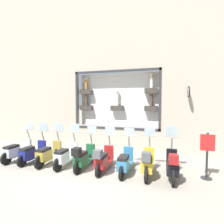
{
  "coord_description": "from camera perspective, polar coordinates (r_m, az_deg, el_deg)",
  "views": [
    {
      "loc": [
        -5.79,
        -2.51,
        2.6
      ],
      "look_at": [
        1.75,
        -0.29,
        2.14
      ],
      "focal_mm": 28.0,
      "sensor_mm": 36.0,
      "label": 1
    }
  ],
  "objects": [
    {
      "name": "ground_plane",
      "position": [
        6.83,
        -6.87,
        -19.05
      ],
      "size": [
        120.0,
        120.0,
        0.0
      ],
      "primitive_type": "plane",
      "color": "gray"
    },
    {
      "name": "scooter_red_3",
      "position": [
        6.74,
        -2.91,
        -15.16
      ],
      "size": [
        1.79,
        0.6,
        1.55
      ],
      "color": "black",
      "rests_on": "ground_plane"
    },
    {
      "name": "scooter_white_5",
      "position": [
        7.48,
        -14.93,
        -13.58
      ],
      "size": [
        1.8,
        0.6,
        1.63
      ],
      "color": "black",
      "rests_on": "ground_plane"
    },
    {
      "name": "building_facade",
      "position": [
        9.94,
        1.49,
        15.43
      ],
      "size": [
        1.19,
        36.0,
        9.21
      ],
      "color": "#ADA08E",
      "rests_on": "ground_plane"
    },
    {
      "name": "scooter_yellow_1",
      "position": [
        6.42,
        11.56,
        -15.94
      ],
      "size": [
        1.81,
        0.61,
        1.57
      ],
      "color": "black",
      "rests_on": "ground_plane"
    },
    {
      "name": "scooter_black_0",
      "position": [
        6.41,
        19.14,
        -16.04
      ],
      "size": [
        1.81,
        0.61,
        1.69
      ],
      "color": "black",
      "rests_on": "ground_plane"
    },
    {
      "name": "scooter_green_4",
      "position": [
        7.04,
        -9.37,
        -14.35
      ],
      "size": [
        1.8,
        0.6,
        1.55
      ],
      "color": "black",
      "rests_on": "ground_plane"
    },
    {
      "name": "scooter_teal_2",
      "position": [
        6.6,
        4.25,
        -15.92
      ],
      "size": [
        1.79,
        0.6,
        1.54
      ],
      "color": "black",
      "rests_on": "ground_plane"
    },
    {
      "name": "shop_sign_post",
      "position": [
        6.83,
        28.63,
        -12.04
      ],
      "size": [
        0.36,
        0.45,
        1.56
      ],
      "color": "#232326",
      "rests_on": "ground_plane"
    },
    {
      "name": "scooter_silver_8",
      "position": [
        8.96,
        -28.67,
        -11.04
      ],
      "size": [
        1.8,
        0.61,
        1.55
      ],
      "color": "black",
      "rests_on": "ground_plane"
    },
    {
      "name": "scooter_olive_6",
      "position": [
        7.92,
        -20.08,
        -12.64
      ],
      "size": [
        1.81,
        0.61,
        1.66
      ],
      "color": "black",
      "rests_on": "ground_plane"
    },
    {
      "name": "scooter_navy_7",
      "position": [
        8.42,
        -24.67,
        -11.93
      ],
      "size": [
        1.79,
        0.61,
        1.64
      ],
      "color": "black",
      "rests_on": "ground_plane"
    }
  ]
}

